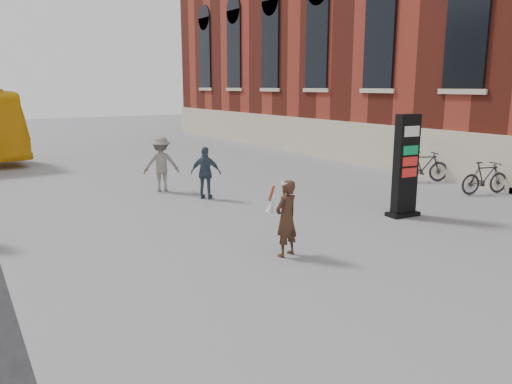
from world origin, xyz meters
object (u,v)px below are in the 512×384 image
pedestrian_b (161,164)px  bike_5 (485,178)px  woman (286,217)px  pedestrian_c (206,173)px  info_pylon (406,166)px  bike_7 (424,167)px

pedestrian_b → bike_5: bearing=163.6°
woman → pedestrian_c: 5.60m
woman → bike_5: (8.67, 1.57, -0.27)m
pedestrian_b → woman: bearing=106.2°
info_pylon → pedestrian_b: bearing=128.6°
info_pylon → pedestrian_c: (-3.49, 4.54, -0.53)m
pedestrian_c → pedestrian_b: bearing=-28.4°
pedestrian_c → bike_7: size_ratio=0.86×
info_pylon → pedestrian_b: info_pylon is taller
pedestrian_c → info_pylon: bearing=167.0°
woman → bike_7: size_ratio=0.84×
bike_5 → woman: bearing=114.4°
info_pylon → bike_5: bearing=12.8°
info_pylon → woman: 4.54m
woman → pedestrian_c: bearing=-114.5°
info_pylon → pedestrian_c: bearing=132.5°
pedestrian_c → bike_5: size_ratio=0.91×
woman → info_pylon: bearing=177.5°
info_pylon → bike_5: info_pylon is taller
pedestrian_c → bike_5: bearing=-167.6°
info_pylon → bike_7: info_pylon is taller
bike_7 → info_pylon: bearing=149.2°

